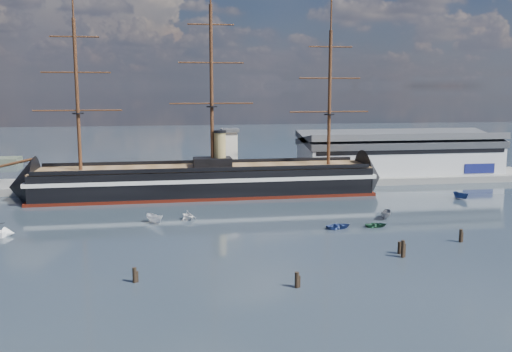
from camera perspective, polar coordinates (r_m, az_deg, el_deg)
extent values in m
plane|color=#1F2B33|center=(134.65, -2.24, -3.51)|extent=(600.00, 600.00, 0.00)
cube|color=slate|center=(171.00, -0.38, -0.82)|extent=(180.00, 18.00, 2.00)
cube|color=#B7BABC|center=(187.12, 14.11, 1.93)|extent=(62.00, 20.00, 10.00)
cube|color=#3F4247|center=(186.54, 14.18, 3.63)|extent=(63.00, 21.00, 2.00)
cube|color=silver|center=(165.82, -2.62, 2.01)|extent=(4.00, 4.00, 14.00)
cube|color=#3F4247|center=(165.08, -2.64, 4.60)|extent=(5.00, 5.00, 1.00)
cube|color=black|center=(152.96, -5.10, -0.50)|extent=(88.12, 16.66, 7.00)
cube|color=silver|center=(152.77, -5.11, -0.05)|extent=(90.12, 16.91, 1.00)
cube|color=#451209|center=(153.60, -5.09, -1.84)|extent=(90.12, 16.87, 0.90)
cone|color=black|center=(156.80, -22.31, -1.02)|extent=(14.12, 15.78, 15.68)
cone|color=black|center=(162.98, 11.43, -0.16)|extent=(11.12, 15.76, 15.68)
cube|color=brown|center=(152.41, -5.12, 0.84)|extent=(88.11, 15.38, 0.40)
cube|color=black|center=(152.37, -4.38, 1.38)|extent=(10.04, 6.07, 2.50)
cylinder|color=#A08C51|center=(152.13, -3.64, 2.70)|extent=(3.20, 3.20, 9.00)
cylinder|color=#381E0F|center=(152.04, -17.46, 7.71)|extent=(0.90, 0.90, 38.00)
cylinder|color=#381E0F|center=(151.04, -4.47, 8.84)|extent=(0.90, 0.90, 42.00)
cylinder|color=#381E0F|center=(157.02, 7.37, 7.71)|extent=(0.90, 0.90, 36.00)
imported|color=white|center=(124.53, -10.08, -4.67)|extent=(6.37, 5.35, 2.47)
imported|color=navy|center=(119.51, 8.27, -5.21)|extent=(1.95, 3.50, 1.54)
imported|color=slate|center=(129.84, 12.86, -4.20)|extent=(6.08, 4.90, 2.33)
imported|color=white|center=(126.61, -6.81, -4.37)|extent=(6.94, 5.84, 2.37)
imported|color=#174129|center=(122.04, 11.93, -5.01)|extent=(1.15, 2.87, 1.34)
imported|color=navy|center=(157.84, 19.78, -2.18)|extent=(6.02, 3.79, 2.26)
cylinder|color=black|center=(88.73, -12.03, -10.36)|extent=(0.64, 0.64, 3.00)
cylinder|color=black|center=(84.98, 4.10, -11.07)|extent=(0.64, 0.64, 3.04)
cylinder|color=black|center=(102.02, 14.44, -7.88)|extent=(0.64, 0.64, 3.72)
cylinder|color=black|center=(114.83, 19.76, -6.24)|extent=(0.64, 0.64, 3.19)
cylinder|color=black|center=(103.96, 14.13, -7.55)|extent=(0.64, 0.64, 2.89)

